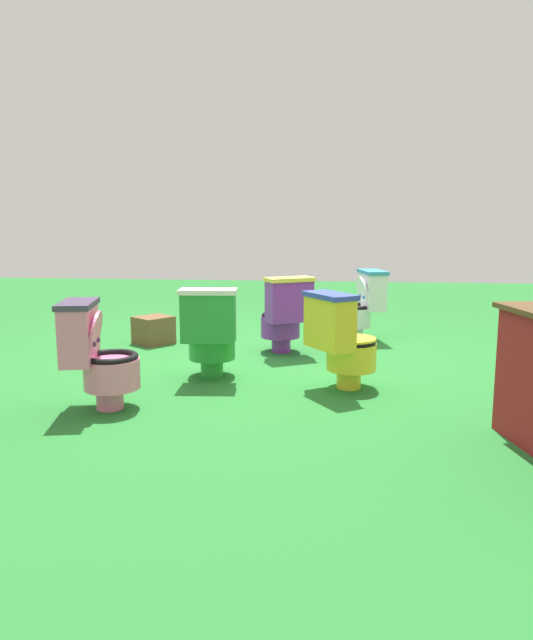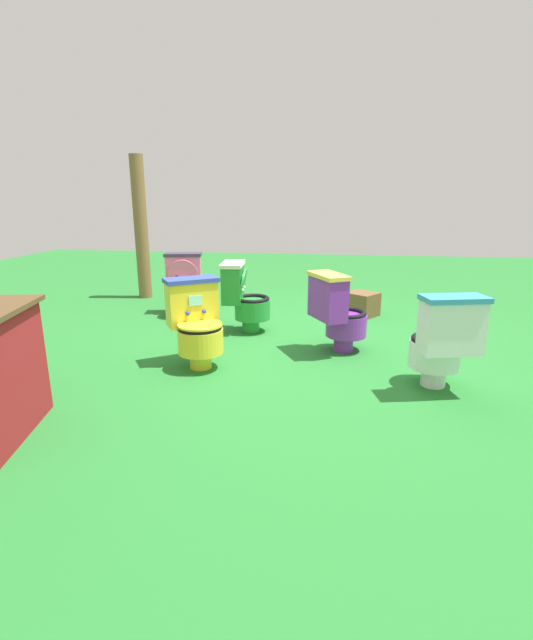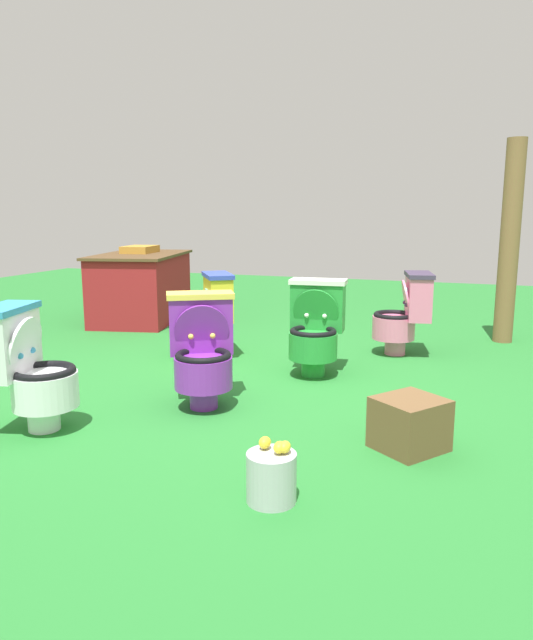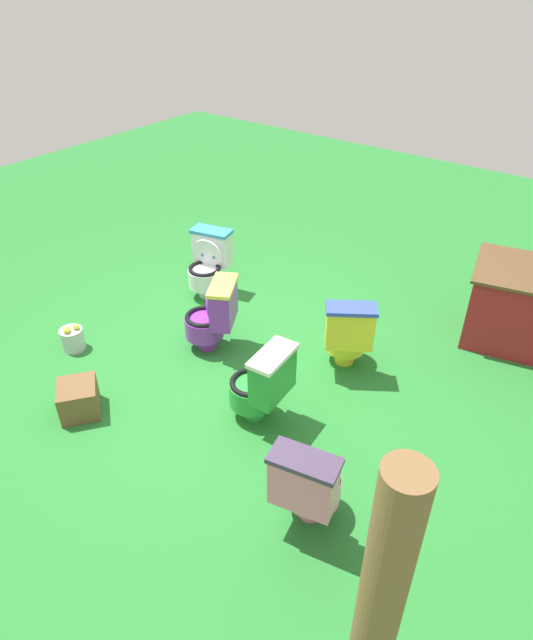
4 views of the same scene
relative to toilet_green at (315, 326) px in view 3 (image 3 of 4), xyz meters
The scene contains 10 objects.
ground 0.76m from the toilet_green, 151.47° to the left, with size 14.00×14.00×0.00m, color #26752D.
toilet_green is the anchor object (origin of this frame).
toilet_white 2.11m from the toilet_green, 143.57° to the left, with size 0.51×0.57×0.73m.
toilet_yellow 1.04m from the toilet_green, 79.25° to the left, with size 0.61×0.63×0.73m.
toilet_pink 1.03m from the toilet_green, 34.92° to the right, with size 0.49×0.56×0.73m.
toilet_purple 1.09m from the toilet_green, 152.26° to the left, with size 0.63×0.59×0.73m.
vendor_table 2.91m from the toilet_green, 58.05° to the left, with size 1.61×1.16×0.85m.
wooden_post 2.30m from the toilet_green, 40.41° to the right, with size 0.18×0.18×1.91m, color brown.
small_crate 1.54m from the toilet_green, 146.20° to the right, with size 0.31×0.33×0.28m, color brown.
lemon_bucket 2.09m from the toilet_green, behind, with size 0.22×0.22×0.28m.
Camera 3 is at (-3.69, -1.41, 1.25)m, focal length 32.62 mm.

